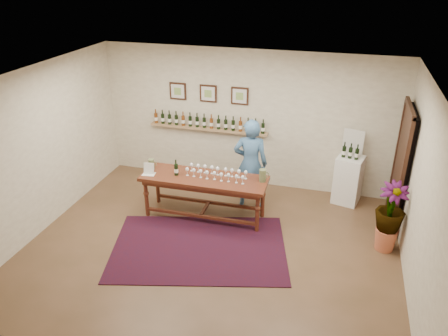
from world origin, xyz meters
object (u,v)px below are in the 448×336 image
(tasting_table, at_px, (204,183))
(potted_plant, at_px, (389,217))
(person, at_px, (250,164))
(display_pedestal, at_px, (348,180))

(tasting_table, height_order, potted_plant, potted_plant)
(person, bearing_deg, potted_plant, 154.64)
(tasting_table, bearing_deg, display_pedestal, 26.31)
(tasting_table, bearing_deg, potted_plant, -3.87)
(tasting_table, xyz_separation_m, person, (0.71, 0.62, 0.19))
(display_pedestal, relative_size, person, 0.54)
(tasting_table, relative_size, display_pedestal, 2.42)
(display_pedestal, distance_m, potted_plant, 1.60)
(tasting_table, bearing_deg, person, 40.42)
(potted_plant, distance_m, person, 2.59)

